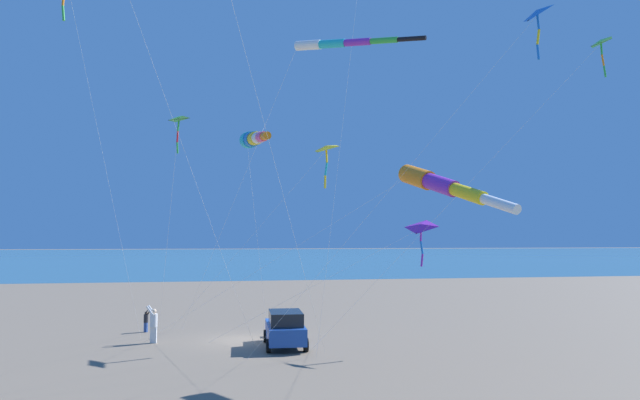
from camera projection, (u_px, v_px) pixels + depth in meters
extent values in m
plane|color=#756654|center=(243.00, 340.00, 31.73)|extent=(600.00, 600.00, 0.00)
cube|color=#386B84|center=(222.00, 255.00, 193.81)|extent=(240.00, 600.00, 0.01)
cube|color=#1E479E|center=(285.00, 332.00, 29.82)|extent=(4.37, 2.01, 0.84)
cube|color=black|center=(286.00, 318.00, 29.53)|extent=(2.64, 1.72, 0.68)
cylinder|color=black|center=(266.00, 336.00, 31.11)|extent=(0.67, 0.24, 0.66)
cylinder|color=black|center=(300.00, 335.00, 31.36)|extent=(0.67, 0.24, 0.66)
cylinder|color=black|center=(268.00, 346.00, 28.22)|extent=(0.67, 0.24, 0.66)
cylinder|color=black|center=(306.00, 345.00, 28.47)|extent=(0.67, 0.24, 0.66)
cube|color=orange|center=(271.00, 334.00, 32.75)|extent=(0.60, 0.40, 0.36)
cube|color=white|center=(271.00, 330.00, 32.76)|extent=(0.62, 0.42, 0.06)
cube|color=silver|center=(153.00, 335.00, 30.81)|extent=(0.21, 0.35, 0.85)
cylinder|color=silver|center=(154.00, 320.00, 30.87)|extent=(0.44, 0.44, 0.70)
sphere|color=beige|center=(154.00, 311.00, 30.90)|extent=(0.27, 0.27, 0.27)
cylinder|color=silver|center=(150.00, 311.00, 30.72)|extent=(0.16, 0.44, 0.53)
cylinder|color=silver|center=(152.00, 310.00, 31.07)|extent=(0.16, 0.44, 0.53)
cube|color=#335199|center=(146.00, 327.00, 34.42)|extent=(0.22, 0.25, 0.57)
cylinder|color=#232328|center=(146.00, 318.00, 34.46)|extent=(0.37, 0.37, 0.47)
sphere|color=brown|center=(146.00, 313.00, 34.48)|extent=(0.18, 0.18, 0.18)
cylinder|color=#232328|center=(149.00, 312.00, 34.53)|extent=(0.23, 0.27, 0.36)
cylinder|color=#232328|center=(146.00, 313.00, 34.32)|extent=(0.23, 0.27, 0.36)
pyramid|color=purple|center=(420.00, 226.00, 28.93)|extent=(1.63, 1.58, 0.65)
cylinder|color=black|center=(421.00, 227.00, 28.97)|extent=(0.72, 0.82, 0.73)
cylinder|color=purple|center=(421.00, 235.00, 28.93)|extent=(0.16, 0.16, 0.64)
cylinder|color=blue|center=(422.00, 247.00, 28.86)|extent=(0.17, 0.21, 0.65)
cylinder|color=purple|center=(422.00, 260.00, 28.81)|extent=(0.13, 0.18, 0.65)
cylinder|color=white|center=(311.00, 287.00, 29.97)|extent=(4.34, 10.48, 6.11)
cylinder|color=white|center=(343.00, 126.00, 27.33)|extent=(1.32, 2.31, 21.83)
cylinder|color=white|center=(202.00, 199.00, 24.36)|extent=(10.31, 5.34, 14.53)
pyramid|color=green|center=(600.00, 41.00, 25.28)|extent=(1.20, 0.86, 0.38)
cylinder|color=black|center=(601.00, 43.00, 25.27)|extent=(0.14, 0.95, 0.38)
cylinder|color=green|center=(601.00, 49.00, 25.24)|extent=(0.12, 0.08, 0.51)
cylinder|color=orange|center=(603.00, 60.00, 25.17)|extent=(0.14, 0.16, 0.51)
cylinder|color=green|center=(605.00, 71.00, 25.11)|extent=(0.15, 0.15, 0.51)
cylinder|color=white|center=(447.00, 207.00, 26.79)|extent=(6.21, 12.00, 14.14)
pyramid|color=green|center=(179.00, 118.00, 25.88)|extent=(1.26, 1.01, 0.27)
cylinder|color=black|center=(179.00, 119.00, 25.88)|extent=(0.29, 0.95, 0.22)
cylinder|color=green|center=(178.00, 126.00, 25.87)|extent=(0.12, 0.14, 0.50)
cylinder|color=red|center=(177.00, 137.00, 25.86)|extent=(0.15, 0.13, 0.51)
cylinder|color=green|center=(177.00, 148.00, 25.85)|extent=(0.08, 0.11, 0.50)
cylinder|color=white|center=(167.00, 241.00, 30.83)|extent=(11.14, 1.75, 10.90)
cylinder|color=white|center=(287.00, 210.00, 22.77)|extent=(10.80, 5.09, 13.39)
pyramid|color=yellow|center=(326.00, 147.00, 32.14)|extent=(1.88, 1.66, 0.56)
cylinder|color=black|center=(326.00, 149.00, 32.15)|extent=(0.66, 1.18, 0.56)
cylinder|color=yellow|center=(327.00, 156.00, 32.09)|extent=(0.21, 0.15, 0.73)
cylinder|color=#1EB7C6|center=(326.00, 169.00, 32.03)|extent=(0.23, 0.24, 0.73)
cylinder|color=yellow|center=(325.00, 182.00, 32.03)|extent=(0.17, 0.13, 0.72)
cylinder|color=white|center=(245.00, 244.00, 33.74)|extent=(5.52, 8.70, 10.53)
cylinder|color=orange|center=(417.00, 177.00, 25.00)|extent=(2.06, 1.28, 1.27)
cylinder|color=purple|center=(441.00, 185.00, 23.43)|extent=(1.99, 1.12, 1.13)
cylinder|color=yellow|center=(468.00, 194.00, 21.87)|extent=(1.91, 0.97, 0.98)
cylinder|color=white|center=(500.00, 204.00, 20.30)|extent=(1.83, 0.81, 0.84)
cylinder|color=white|center=(263.00, 267.00, 28.99)|extent=(9.27, 12.04, 8.29)
pyramid|color=blue|center=(536.00, 12.00, 23.17)|extent=(1.45, 0.98, 0.66)
cylinder|color=black|center=(537.00, 14.00, 23.18)|extent=(0.16, 0.99, 0.75)
cylinder|color=blue|center=(538.00, 22.00, 23.13)|extent=(0.18, 0.15, 0.62)
cylinder|color=yellow|center=(538.00, 37.00, 23.08)|extent=(0.18, 0.20, 0.62)
cylinder|color=blue|center=(538.00, 52.00, 23.05)|extent=(0.14, 0.16, 0.62)
cylinder|color=white|center=(382.00, 199.00, 24.89)|extent=(6.50, 11.19, 14.58)
cylinder|color=#1EB7C6|center=(249.00, 140.00, 30.46)|extent=(0.89, 0.99, 0.92)
cylinder|color=blue|center=(252.00, 139.00, 29.86)|extent=(0.86, 0.89, 0.83)
cylinder|color=yellow|center=(255.00, 138.00, 29.26)|extent=(0.83, 0.80, 0.73)
cylinder|color=white|center=(258.00, 138.00, 28.66)|extent=(0.80, 0.70, 0.64)
cylinder|color=#EF4C93|center=(262.00, 137.00, 28.05)|extent=(0.77, 0.61, 0.54)
cylinder|color=orange|center=(266.00, 136.00, 27.45)|extent=(0.75, 0.51, 0.45)
cylinder|color=white|center=(258.00, 243.00, 33.10)|extent=(5.24, 1.57, 10.61)
cylinder|color=green|center=(63.00, 13.00, 26.50)|extent=(0.24, 0.24, 0.74)
cylinder|color=white|center=(107.00, 174.00, 29.48)|extent=(6.20, 2.95, 17.76)
cylinder|color=white|center=(308.00, 45.00, 26.53)|extent=(1.12, 1.28, 0.56)
cylinder|color=#1EB7C6|center=(332.00, 44.00, 25.96)|extent=(1.07, 1.24, 0.50)
cylinder|color=purple|center=(358.00, 42.00, 25.39)|extent=(1.02, 1.20, 0.44)
cylinder|color=green|center=(384.00, 40.00, 24.81)|extent=(0.97, 1.16, 0.38)
cylinder|color=black|center=(412.00, 39.00, 24.24)|extent=(0.92, 1.12, 0.32)
cylinder|color=white|center=(231.00, 208.00, 31.07)|extent=(10.67, 5.65, 14.43)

